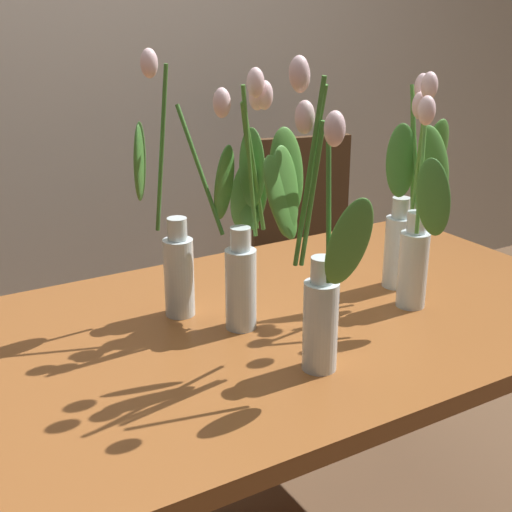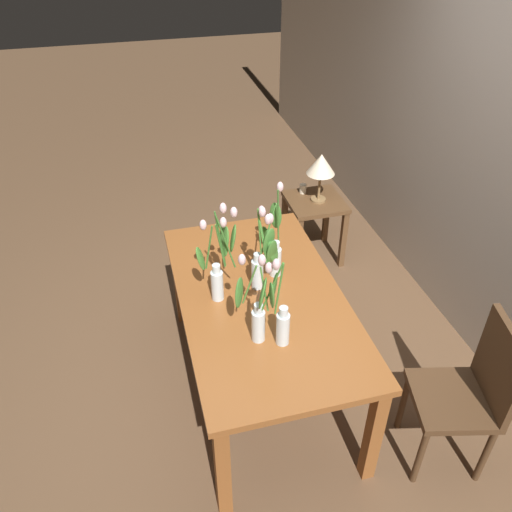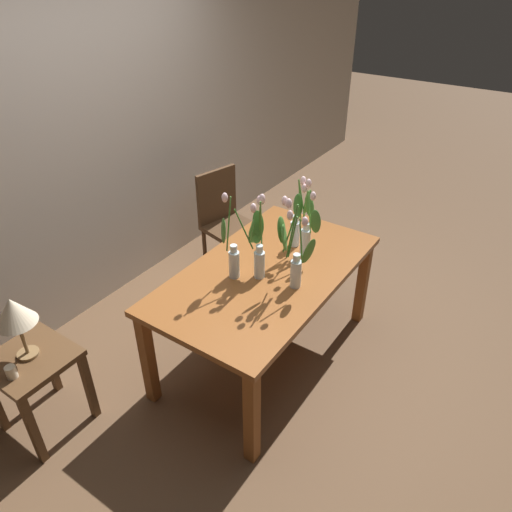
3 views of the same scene
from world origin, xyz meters
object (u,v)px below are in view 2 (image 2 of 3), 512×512
(tulip_vase_2, at_px, (219,262))
(side_table, at_px, (314,213))
(dining_table, at_px, (261,308))
(tulip_vase_1, at_px, (258,312))
(dining_chair, at_px, (470,390))
(tulip_vase_4, at_px, (274,248))
(tulip_vase_0, at_px, (278,315))
(table_lamp, at_px, (321,165))
(tulip_vase_3, at_px, (262,260))
(pillar_candle, at_px, (303,189))

(tulip_vase_2, xyz_separation_m, side_table, (-1.18, 1.01, -0.54))
(side_table, bearing_deg, dining_table, -32.47)
(tulip_vase_1, bearing_deg, dining_chair, 67.19)
(tulip_vase_1, bearing_deg, tulip_vase_4, 154.89)
(tulip_vase_0, xyz_separation_m, dining_chair, (0.37, 0.92, -0.40))
(table_lamp, bearing_deg, tulip_vase_3, -33.98)
(tulip_vase_2, xyz_separation_m, tulip_vase_4, (-0.11, 0.34, -0.05))
(tulip_vase_2, height_order, table_lamp, tulip_vase_2)
(table_lamp, bearing_deg, tulip_vase_2, -41.26)
(table_lamp, distance_m, pillar_candle, 0.32)
(dining_chair, xyz_separation_m, side_table, (-1.97, -0.12, -0.09))
(table_lamp, bearing_deg, side_table, -116.55)
(tulip_vase_0, xyz_separation_m, tulip_vase_4, (-0.54, 0.14, 0.00))
(tulip_vase_3, distance_m, tulip_vase_4, 0.15)
(tulip_vase_1, xyz_separation_m, tulip_vase_4, (-0.48, 0.22, 0.01))
(tulip_vase_0, relative_size, tulip_vase_4, 0.91)
(dining_table, bearing_deg, tulip_vase_2, -104.54)
(tulip_vase_1, relative_size, dining_chair, 0.54)
(tulip_vase_3, xyz_separation_m, table_lamp, (-1.17, 0.79, -0.09))
(tulip_vase_0, relative_size, tulip_vase_3, 0.97)
(dining_table, distance_m, tulip_vase_4, 0.35)
(tulip_vase_2, bearing_deg, tulip_vase_4, 108.22)
(dining_table, relative_size, tulip_vase_3, 2.90)
(tulip_vase_4, relative_size, pillar_candle, 7.82)
(dining_chair, bearing_deg, tulip_vase_4, -139.09)
(tulip_vase_0, distance_m, tulip_vase_1, 0.10)
(tulip_vase_2, xyz_separation_m, dining_chair, (0.79, 1.12, -0.45))
(tulip_vase_1, height_order, dining_chair, tulip_vase_1)
(side_table, bearing_deg, tulip_vase_3, -33.07)
(tulip_vase_3, bearing_deg, dining_chair, 48.05)
(tulip_vase_1, relative_size, side_table, 0.90)
(dining_chair, bearing_deg, tulip_vase_2, -125.19)
(tulip_vase_2, distance_m, dining_chair, 1.44)
(pillar_candle, bearing_deg, side_table, 23.56)
(tulip_vase_3, height_order, pillar_candle, tulip_vase_3)
(tulip_vase_2, bearing_deg, dining_chair, 54.81)
(tulip_vase_1, distance_m, table_lamp, 1.79)
(dining_table, bearing_deg, tulip_vase_3, 161.17)
(tulip_vase_2, distance_m, side_table, 1.64)
(side_table, bearing_deg, tulip_vase_2, -40.46)
(tulip_vase_4, bearing_deg, tulip_vase_3, -42.50)
(table_lamp, bearing_deg, tulip_vase_1, -30.65)
(tulip_vase_1, height_order, table_lamp, tulip_vase_1)
(tulip_vase_0, height_order, dining_chair, tulip_vase_0)
(pillar_candle, bearing_deg, table_lamp, 28.45)
(dining_chair, height_order, table_lamp, table_lamp)
(dining_table, relative_size, pillar_candle, 21.33)
(tulip_vase_0, distance_m, table_lamp, 1.80)
(dining_chair, relative_size, side_table, 1.69)
(tulip_vase_0, xyz_separation_m, tulip_vase_1, (-0.06, -0.09, -0.01))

